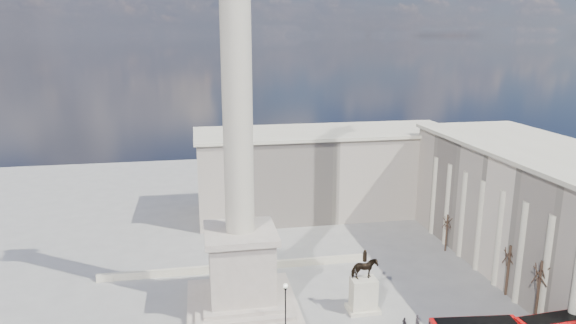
# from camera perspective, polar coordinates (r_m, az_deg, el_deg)

# --- Properties ---
(nelsons_column) EXTENTS (14.00, 14.00, 49.85)m
(nelsons_column) POSITION_cam_1_polar(r_m,az_deg,el_deg) (64.45, -5.37, -5.78)
(nelsons_column) COLOR #AEA091
(nelsons_column) RESTS_ON ground
(balustrade_wall) EXTENTS (40.00, 0.60, 1.10)m
(balustrade_wall) POSITION_cam_1_polar(r_m,az_deg,el_deg) (79.33, -5.88, -11.57)
(balustrade_wall) COLOR beige
(balustrade_wall) RESTS_ON ground
(building_east) EXTENTS (19.00, 46.00, 18.60)m
(building_east) POSITION_cam_1_polar(r_m,az_deg,el_deg) (86.13, 25.81, -4.58)
(building_east) COLOR beige
(building_east) RESTS_ON ground
(building_northeast) EXTENTS (51.00, 17.00, 16.60)m
(building_northeast) POSITION_cam_1_polar(r_m,az_deg,el_deg) (102.14, 4.16, -1.04)
(building_northeast) COLOR beige
(building_northeast) RESTS_ON ground
(victorian_lamp) EXTENTS (0.55, 0.55, 6.39)m
(victorian_lamp) POSITION_cam_1_polar(r_m,az_deg,el_deg) (62.70, -0.28, -15.51)
(victorian_lamp) COLOR black
(victorian_lamp) RESTS_ON ground
(equestrian_statue) EXTENTS (4.06, 3.04, 8.44)m
(equestrian_statue) POSITION_cam_1_polar(r_m,az_deg,el_deg) (68.22, 8.39, -13.87)
(equestrian_statue) COLOR beige
(equestrian_statue) RESTS_ON ground
(bare_tree_near) EXTENTS (1.98, 1.98, 8.65)m
(bare_tree_near) POSITION_cam_1_polar(r_m,az_deg,el_deg) (70.20, 26.28, -10.90)
(bare_tree_near) COLOR #332319
(bare_tree_near) RESTS_ON ground
(bare_tree_mid) EXTENTS (1.99, 1.99, 7.56)m
(bare_tree_mid) POSITION_cam_1_polar(r_m,az_deg,el_deg) (76.07, 23.42, -9.40)
(bare_tree_mid) COLOR #332319
(bare_tree_mid) RESTS_ON ground
(bare_tree_far) EXTENTS (1.62, 1.62, 6.60)m
(bare_tree_far) POSITION_cam_1_polar(r_m,az_deg,el_deg) (87.85, 17.29, -6.29)
(bare_tree_far) COLOR #332319
(bare_tree_far) RESTS_ON ground
(pedestrian_walking) EXTENTS (0.79, 0.63, 1.88)m
(pedestrian_walking) POSITION_cam_1_polar(r_m,az_deg,el_deg) (66.58, 14.17, -16.88)
(pedestrian_walking) COLOR black
(pedestrian_walking) RESTS_ON ground
(pedestrian_crossing) EXTENTS (0.53, 0.97, 1.57)m
(pedestrian_crossing) POSITION_cam_1_polar(r_m,az_deg,el_deg) (66.31, 12.81, -17.09)
(pedestrian_crossing) COLOR black
(pedestrian_crossing) RESTS_ON ground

